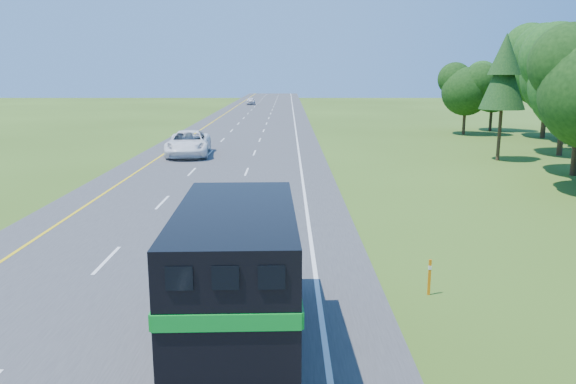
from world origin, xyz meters
name	(u,v)px	position (x,y,z in m)	size (l,w,h in m)	color
road	(236,148)	(0.00, 50.00, 0.02)	(15.00, 260.00, 0.04)	#38383A
lane_markings	(236,148)	(0.00, 50.00, 0.04)	(11.15, 260.00, 0.01)	yellow
horse_truck	(238,272)	(3.43, 13.50, 1.98)	(2.83, 8.28, 3.63)	black
white_suv	(188,143)	(-3.34, 45.58, 1.02)	(3.24, 7.03, 1.95)	white
far_car	(251,101)	(-3.06, 117.80, 0.78)	(1.75, 4.34, 1.48)	silver
delineator	(429,276)	(8.82, 16.91, 0.60)	(0.09, 0.05, 1.11)	orange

